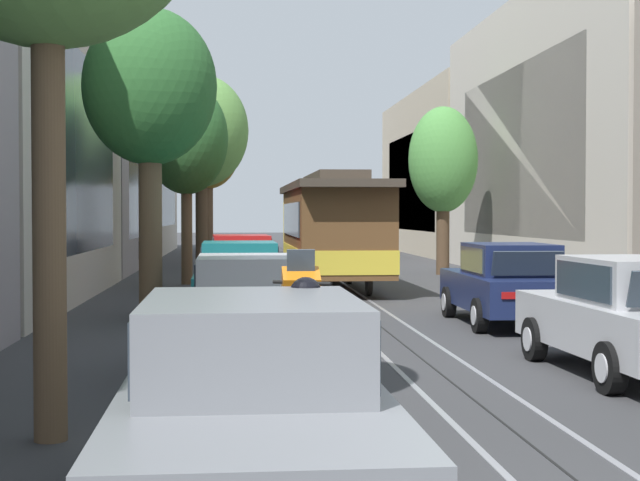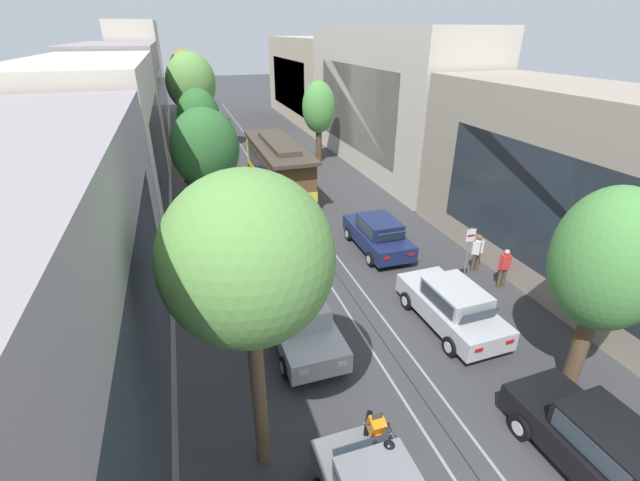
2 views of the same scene
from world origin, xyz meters
TOP-DOWN VIEW (x-y plane):
  - ground_plane at (0.00, 23.28)m, footprint 160.00×160.00m
  - trolley_track_rails at (0.00, 27.10)m, footprint 1.14×66.20m
  - building_facade_left at (-8.90, 27.95)m, footprint 5.48×57.90m
  - building_facade_right at (9.11, 28.44)m, footprint 5.55×57.90m
  - parked_car_silver_second_left at (-2.53, 8.69)m, footprint 2.03×4.37m
  - parked_car_teal_mid_left at (-2.69, 15.19)m, footprint 2.03×4.37m
  - parked_car_red_fourth_left at (-2.62, 21.38)m, footprint 2.13×4.42m
  - parked_car_black_near_right at (2.59, 2.16)m, footprint 2.12×4.41m
  - parked_car_silver_second_right at (2.54, 7.95)m, footprint 2.10×4.40m
  - parked_car_navy_mid_right at (2.52, 13.86)m, footprint 2.03×4.37m
  - street_tree_kerb_left_near at (-4.51, 4.83)m, footprint 3.23×3.25m
  - street_tree_kerb_left_second at (-4.53, 15.84)m, footprint 2.79×2.23m
  - street_tree_kerb_left_mid at (-4.26, 25.11)m, footprint 2.53×2.45m
  - street_tree_kerb_left_fourth at (-4.16, 34.65)m, footprint 3.80×3.28m
  - street_tree_kerb_left_far at (-4.17, 44.67)m, footprint 3.23×2.86m
  - street_tree_kerb_right_near at (4.25, 4.53)m, footprint 2.64×2.74m
  - street_tree_kerb_right_second at (4.50, 28.99)m, footprint 2.44×2.21m
  - cable_car_trolley at (-0.00, 22.72)m, footprint 2.64×9.15m
  - motorcycle_with_rider at (-2.19, 3.37)m, footprint 0.48×1.83m
  - pedestrian_on_left_pavement at (5.81, 9.43)m, footprint 0.55×0.29m
  - pedestrian_on_right_pavement at (5.61, 10.83)m, footprint 0.55×0.40m
  - pedestrian_crossing_far at (-5.33, 24.07)m, footprint 0.55×0.42m
  - street_sign_post at (4.06, 9.49)m, footprint 0.36×0.07m

SIDE VIEW (x-z plane):
  - ground_plane at x=0.00m, z-range 0.00..0.00m
  - trolley_track_rails at x=0.00m, z-range 0.00..0.01m
  - parked_car_silver_second_left at x=-2.53m, z-range 0.01..1.59m
  - parked_car_teal_mid_left at x=-2.69m, z-range 0.01..1.59m
  - parked_car_red_fourth_left at x=-2.62m, z-range 0.01..1.59m
  - parked_car_black_near_right at x=2.59m, z-range 0.01..1.59m
  - parked_car_silver_second_right at x=2.54m, z-range 0.01..1.59m
  - parked_car_navy_mid_right at x=2.52m, z-range 0.01..1.59m
  - pedestrian_crossing_far at x=-5.33m, z-range 0.11..1.74m
  - pedestrian_on_left_pavement at x=5.81m, z-range 0.11..1.78m
  - pedestrian_on_right_pavement at x=5.61m, z-range 0.11..1.79m
  - motorcycle_with_rider at x=-2.19m, z-range 0.04..1.90m
  - cable_car_trolley at x=0.00m, z-range 0.02..3.30m
  - street_sign_post at x=4.06m, z-range 0.34..3.13m
  - street_tree_kerb_right_second at x=4.50m, z-range 1.02..6.93m
  - street_tree_kerb_right_near at x=4.25m, z-range 1.02..6.95m
  - building_facade_right at x=9.11m, z-range -0.44..8.92m
  - building_facade_left at x=-8.90m, z-range -0.75..9.26m
  - street_tree_kerb_left_mid at x=-4.26m, z-range 1.32..7.45m
  - street_tree_kerb_left_second at x=-4.53m, z-range 1.46..7.90m
  - street_tree_kerb_left_near at x=-4.51m, z-range 1.83..8.86m
  - street_tree_kerb_left_far at x=-4.17m, z-range 1.62..9.16m
  - street_tree_kerb_left_fourth at x=-4.16m, z-range 1.56..9.29m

